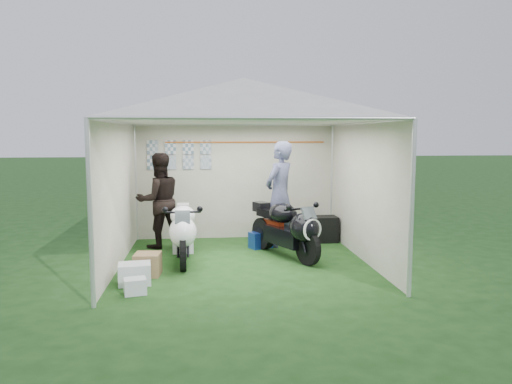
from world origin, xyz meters
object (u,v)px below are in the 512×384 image
Objects in this scene: motorcycle_black at (288,227)px; crate_1 at (148,264)px; motorcycle_white at (183,230)px; crate_0 at (135,274)px; person_dark_jacket at (159,200)px; crate_2 at (135,286)px; equipment_box at (324,229)px; paddock_stand at (261,240)px; person_blue_jacket at (280,194)px; canopy_tent at (243,105)px.

motorcycle_black reaches higher than crate_1.
motorcycle_white is 1.40m from crate_0.
crate_2 is at bearing 66.48° from person_dark_jacket.
equipment_box is (0.93, 1.22, -0.28)m from motorcycle_black.
person_dark_jacket is at bearing 172.33° from paddock_stand.
motorcycle_white is 1.09× the size of person_dark_jacket.
crate_1 reaches higher than paddock_stand.
paddock_stand is at bearing 90.00° from motorcycle_black.
person_blue_jacket reaches higher than crate_1.
paddock_stand is 3.19m from crate_2.
motorcycle_white is at bearing 157.51° from motorcycle_black.
crate_2 is (0.06, -0.45, -0.04)m from crate_0.
person_blue_jacket reaches higher than motorcycle_black.
person_dark_jacket is 3.53× the size of equipment_box.
person_blue_jacket is 6.95× the size of crate_2.
motorcycle_black is (0.77, 0.17, -2.04)m from canopy_tent.
crate_2 is at bearing -168.65° from motorcycle_black.
person_blue_jacket is 3.65m from crate_2.
crate_2 is (-0.07, -0.88, -0.06)m from crate_1.
motorcycle_black reaches higher than crate_0.
canopy_tent is 3.20m from equipment_box.
crate_2 is (-2.33, -2.66, -0.89)m from person_blue_jacket.
paddock_stand is at bearing 45.57° from crate_0.
canopy_tent is 12.72× the size of crate_0.
crate_2 is at bearing -127.93° from paddock_stand.
motorcycle_black reaches higher than motorcycle_white.
crate_0 is (-2.40, -2.21, -0.84)m from person_blue_jacket.
crate_2 is at bearing 0.14° from person_blue_jacket.
crate_1 is at bearing 67.75° from person_dark_jacket.
person_blue_jacket is 3.37m from crate_0.
person_dark_jacket reaches higher than crate_1.
crate_0 is at bearing -177.15° from motorcycle_black.
crate_1 is at bearing -155.69° from canopy_tent.
canopy_tent is at bearing 6.61° from person_blue_jacket.
person_dark_jacket is at bearing 140.52° from canopy_tent.
person_dark_jacket is at bearing 129.91° from motorcycle_black.
person_dark_jacket is 2.44m from crate_0.
equipment_box is 3.81m from crate_1.
crate_0 is (-2.40, -1.27, -0.38)m from motorcycle_black.
canopy_tent is 2.08m from person_blue_jacket.
paddock_stand is 1.07× the size of crate_1.
person_blue_jacket is 5.27× the size of crate_1.
person_blue_jacket reaches higher than crate_2.
canopy_tent is 2.91m from crate_1.
crate_0 is at bearing -134.43° from paddock_stand.
crate_0 is (-0.15, -2.32, -0.74)m from person_dark_jacket.
paddock_stand is 1.38m from equipment_box.
crate_2 is (-1.96, -2.52, -0.05)m from paddock_stand.
equipment_box is (0.93, 0.28, -0.74)m from person_blue_jacket.
motorcycle_black is at bearing 12.14° from canopy_tent.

